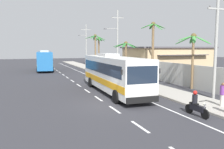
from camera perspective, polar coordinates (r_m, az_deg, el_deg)
ground_plane at (r=17.32m, az=-1.20°, el=-7.35°), size 160.00×160.00×0.00m
sidewalk_kerb at (r=28.96m, az=4.90°, el=-1.62°), size 3.20×90.00×0.14m
lane_markings at (r=31.43m, az=-6.27°, el=-1.11°), size 3.58×71.00×0.01m
boundary_wall at (r=34.09m, az=7.79°, el=1.51°), size 0.24×60.00×2.43m
coach_bus_foreground at (r=21.65m, az=0.26°, el=0.50°), size 3.14×12.24×3.62m
coach_bus_far_lane at (r=45.14m, az=-16.18°, el=3.44°), size 3.61×11.92×3.73m
motorcycle_beside_bus at (r=15.24m, az=19.92°, el=-7.20°), size 0.56×1.96×1.56m
pedestrian_midwalk at (r=17.83m, az=25.46°, el=-4.31°), size 0.36×0.36×1.64m
utility_pole_nearest at (r=20.65m, az=24.09°, el=6.52°), size 1.97×0.24×8.34m
utility_pole_mid at (r=37.37m, az=1.25°, el=8.29°), size 3.28×0.24×10.04m
utility_pole_far at (r=56.36m, az=-6.39°, el=7.50°), size 3.03×0.24×9.74m
palm_nearest at (r=24.83m, az=19.25°, el=6.52°), size 3.89×3.46×5.62m
palm_second at (r=51.41m, az=-3.24°, el=6.90°), size 2.63×2.79×6.56m
palm_third at (r=46.51m, az=-4.12°, el=7.36°), size 3.98×4.12×6.87m
palm_fourth at (r=34.61m, az=3.35°, el=5.93°), size 3.92×3.55×5.14m
palm_farthest at (r=32.05m, az=10.00°, el=8.05°), size 3.25×3.21×7.63m
roadside_building at (r=41.41m, az=13.25°, el=3.62°), size 13.81×9.53×4.36m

